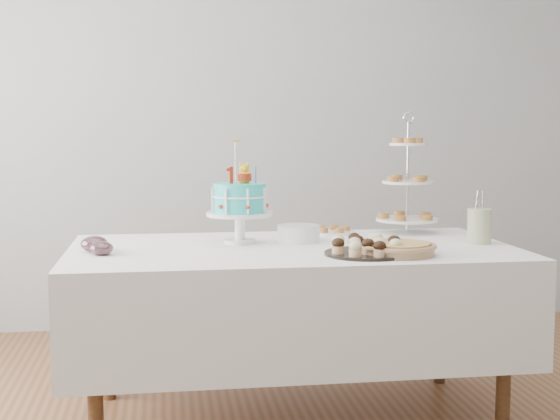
{
  "coord_description": "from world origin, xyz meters",
  "views": [
    {
      "loc": [
        -0.55,
        -3.01,
        1.28
      ],
      "look_at": [
        -0.05,
        0.3,
        0.93
      ],
      "focal_mm": 50.0,
      "sensor_mm": 36.0,
      "label": 1
    }
  ],
  "objects": [
    {
      "name": "tiered_stand",
      "position": [
        0.63,
        0.66,
        1.02
      ],
      "size": [
        0.3,
        0.3,
        0.59
      ],
      "color": "silver",
      "rests_on": "table"
    },
    {
      "name": "pie",
      "position": [
        0.39,
        0.02,
        0.8
      ],
      "size": [
        0.32,
        0.32,
        0.05
      ],
      "color": "tan",
      "rests_on": "table"
    },
    {
      "name": "utensil_pitcher",
      "position": [
        0.84,
        0.27,
        0.85
      ],
      "size": [
        0.11,
        0.11,
        0.24
      ],
      "rotation": [
        0.0,
        0.0,
        -0.3
      ],
      "color": "silver",
      "rests_on": "table"
    },
    {
      "name": "plate_stack",
      "position": [
        0.05,
        0.44,
        0.81
      ],
      "size": [
        0.19,
        0.19,
        0.08
      ],
      "color": "white",
      "rests_on": "table"
    },
    {
      "name": "birthday_cake",
      "position": [
        -0.22,
        0.43,
        0.9
      ],
      "size": [
        0.3,
        0.3,
        0.46
      ],
      "rotation": [
        0.0,
        0.0,
        0.19
      ],
      "color": "white",
      "rests_on": "table"
    },
    {
      "name": "pastry_plate",
      "position": [
        0.27,
        0.7,
        0.78
      ],
      "size": [
        0.22,
        0.22,
        0.03
      ],
      "color": "white",
      "rests_on": "table"
    },
    {
      "name": "cupcake_tray",
      "position": [
        0.26,
        0.04,
        0.81
      ],
      "size": [
        0.34,
        0.34,
        0.08
      ],
      "color": "black",
      "rests_on": "table"
    },
    {
      "name": "walls",
      "position": [
        0.0,
        0.0,
        1.35
      ],
      "size": [
        5.04,
        4.04,
        2.7
      ],
      "color": "#9FA2A4",
      "rests_on": "floor"
    },
    {
      "name": "table",
      "position": [
        0.0,
        0.3,
        0.54
      ],
      "size": [
        1.92,
        1.02,
        0.77
      ],
      "color": "silver",
      "rests_on": "floor"
    },
    {
      "name": "jam_bowl_a",
      "position": [
        -0.8,
        0.19,
        0.8
      ],
      "size": [
        0.1,
        0.1,
        0.06
      ],
      "color": "silver",
      "rests_on": "table"
    },
    {
      "name": "jam_bowl_b",
      "position": [
        -0.84,
        0.28,
        0.8
      ],
      "size": [
        0.11,
        0.11,
        0.07
      ],
      "color": "silver",
      "rests_on": "table"
    }
  ]
}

